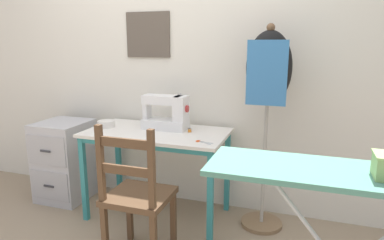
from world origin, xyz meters
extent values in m
plane|color=gray|center=(0.00, 0.00, 0.00)|extent=(14.00, 14.00, 0.00)
cube|color=silver|center=(0.00, 0.67, 1.27)|extent=(10.00, 0.05, 2.55)
cube|color=brown|center=(-0.22, 0.64, 1.48)|extent=(0.40, 0.02, 0.38)
cube|color=silver|center=(0.00, 0.30, 0.71)|extent=(1.12, 0.61, 0.02)
cube|color=teal|center=(0.00, 0.04, 0.68)|extent=(1.04, 0.03, 0.04)
cube|color=teal|center=(-0.52, 0.04, 0.35)|extent=(0.04, 0.04, 0.70)
cube|color=teal|center=(0.52, 0.04, 0.35)|extent=(0.04, 0.04, 0.70)
cube|color=teal|center=(-0.52, 0.57, 0.35)|extent=(0.04, 0.04, 0.70)
cube|color=teal|center=(0.52, 0.57, 0.35)|extent=(0.04, 0.04, 0.70)
cube|color=white|center=(0.04, 0.40, 0.76)|extent=(0.36, 0.18, 0.08)
cube|color=white|center=(0.17, 0.40, 0.90)|extent=(0.09, 0.15, 0.20)
cube|color=white|center=(0.02, 0.40, 0.96)|extent=(0.32, 0.13, 0.07)
cube|color=white|center=(-0.12, 0.40, 0.87)|extent=(0.04, 0.10, 0.13)
cylinder|color=#B22D2D|center=(0.23, 0.40, 0.90)|extent=(0.02, 0.06, 0.06)
cylinder|color=#99999E|center=(0.17, 0.40, 1.01)|extent=(0.01, 0.01, 0.02)
cylinder|color=silver|center=(-0.46, 0.30, 0.75)|extent=(0.14, 0.14, 0.05)
cylinder|color=gray|center=(-0.46, 0.30, 0.77)|extent=(0.12, 0.12, 0.01)
cube|color=silver|center=(0.47, 0.12, 0.73)|extent=(0.10, 0.03, 0.00)
cube|color=silver|center=(0.46, 0.10, 0.73)|extent=(0.10, 0.06, 0.00)
torus|color=#DB511E|center=(0.40, 0.13, 0.73)|extent=(0.03, 0.03, 0.01)
torus|color=#DB511E|center=(0.40, 0.14, 0.73)|extent=(0.03, 0.03, 0.01)
cylinder|color=orange|center=(0.26, 0.35, 0.74)|extent=(0.03, 0.03, 0.03)
cylinder|color=beige|center=(0.26, 0.35, 0.75)|extent=(0.03, 0.03, 0.00)
cylinder|color=beige|center=(0.26, 0.35, 0.72)|extent=(0.03, 0.03, 0.00)
cube|color=#513823|center=(0.13, -0.26, 0.44)|extent=(0.40, 0.38, 0.04)
cube|color=#513823|center=(-0.04, -0.10, 0.21)|extent=(0.04, 0.04, 0.42)
cube|color=#513823|center=(0.30, -0.10, 0.21)|extent=(0.04, 0.04, 0.42)
cube|color=#513823|center=(-0.04, -0.42, 0.21)|extent=(0.04, 0.04, 0.42)
cube|color=#513823|center=(-0.04, -0.42, 0.70)|extent=(0.04, 0.04, 0.48)
cube|color=#513823|center=(0.30, -0.42, 0.70)|extent=(0.04, 0.04, 0.48)
cube|color=#513823|center=(0.13, -0.42, 0.84)|extent=(0.34, 0.02, 0.06)
cube|color=#513823|center=(0.13, -0.42, 0.67)|extent=(0.34, 0.02, 0.06)
cube|color=#B7B7BC|center=(-0.94, 0.34, 0.36)|extent=(0.42, 0.44, 0.72)
cube|color=#A8A8AD|center=(-0.94, 0.12, 0.52)|extent=(0.39, 0.01, 0.26)
cube|color=#333338|center=(-0.94, 0.11, 0.52)|extent=(0.10, 0.01, 0.02)
cube|color=#A8A8AD|center=(-0.94, 0.12, 0.20)|extent=(0.39, 0.01, 0.26)
cube|color=#333338|center=(-0.94, 0.11, 0.20)|extent=(0.10, 0.01, 0.02)
cylinder|color=#846647|center=(0.84, 0.41, 0.01)|extent=(0.32, 0.32, 0.03)
cylinder|color=#ADA89E|center=(0.84, 0.41, 0.54)|extent=(0.03, 0.03, 1.02)
ellipsoid|color=black|center=(0.84, 0.41, 1.23)|extent=(0.33, 0.23, 0.53)
sphere|color=brown|center=(0.84, 0.41, 1.51)|extent=(0.06, 0.06, 0.06)
cube|color=teal|center=(0.84, 0.29, 1.21)|extent=(0.28, 0.01, 0.45)
cube|color=#518E7A|center=(1.31, -0.63, 0.88)|extent=(1.19, 0.37, 0.02)
camera|label=1|loc=(1.11, -2.10, 1.41)|focal=32.00mm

